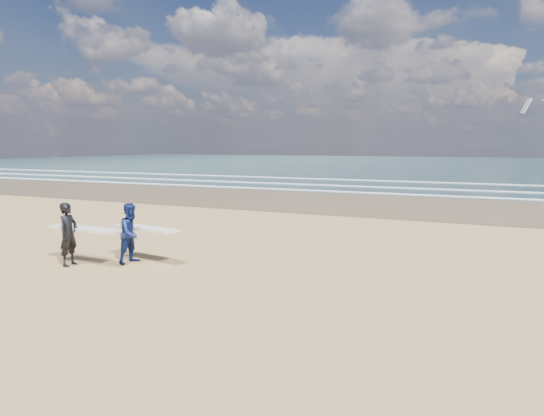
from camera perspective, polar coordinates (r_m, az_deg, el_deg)
The scene contains 2 objects.
surfer_near at distance 14.20m, azimuth -22.59°, elevation -2.77°, with size 2.22×1.00×1.72m.
surfer_far at distance 13.97m, azimuth -16.04°, elevation -2.80°, with size 2.25×1.23×1.67m.
Camera 1 is at (9.41, -9.20, 3.27)m, focal length 32.00 mm.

